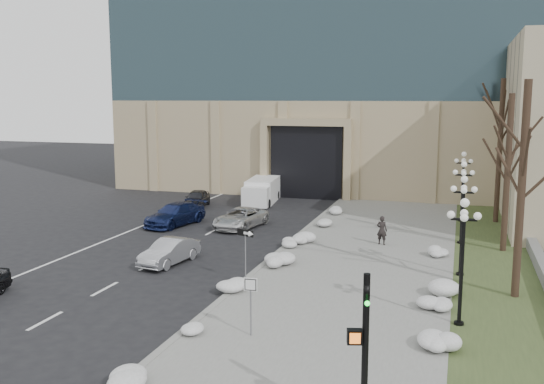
{
  "coord_description": "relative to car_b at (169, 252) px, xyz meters",
  "views": [
    {
      "loc": [
        8.07,
        -16.12,
        8.28
      ],
      "look_at": [
        -1.04,
        13.05,
        3.5
      ],
      "focal_mm": 40.0,
      "sensor_mm": 36.0,
      "label": 1
    }
  ],
  "objects": [
    {
      "name": "ground",
      "position": [
        5.65,
        -10.54,
        -0.63
      ],
      "size": [
        160.0,
        160.0,
        0.0
      ],
      "primitive_type": "plane",
      "color": "black",
      "rests_on": "ground"
    },
    {
      "name": "sidewalk",
      "position": [
        9.15,
        3.46,
        -0.57
      ],
      "size": [
        9.0,
        40.0,
        0.12
      ],
      "primitive_type": "cube",
      "color": "gray",
      "rests_on": "ground"
    },
    {
      "name": "curb",
      "position": [
        4.65,
        3.46,
        -0.56
      ],
      "size": [
        0.3,
        40.0,
        0.14
      ],
      "primitive_type": "cube",
      "color": "gray",
      "rests_on": "ground"
    },
    {
      "name": "grass_strip",
      "position": [
        15.65,
        3.46,
        -0.58
      ],
      "size": [
        4.0,
        40.0,
        0.1
      ],
      "primitive_type": "cube",
      "color": "#374623",
      "rests_on": "ground"
    },
    {
      "name": "stone_wall",
      "position": [
        17.65,
        5.46,
        -0.28
      ],
      "size": [
        0.5,
        30.0,
        0.7
      ],
      "primitive_type": "cube",
      "color": "slate",
      "rests_on": "ground"
    },
    {
      "name": "car_b",
      "position": [
        0.0,
        0.0,
        0.0
      ],
      "size": [
        1.89,
        3.95,
        1.25
      ],
      "primitive_type": "imported",
      "rotation": [
        0.0,
        0.0,
        -0.15
      ],
      "color": "#A2A4AA",
      "rests_on": "ground"
    },
    {
      "name": "car_c",
      "position": [
        -3.93,
        8.55,
        0.09
      ],
      "size": [
        2.99,
        5.22,
        1.42
      ],
      "primitive_type": "imported",
      "rotation": [
        0.0,
        0.0,
        -0.21
      ],
      "color": "#16214F",
      "rests_on": "ground"
    },
    {
      "name": "car_d",
      "position": [
        0.45,
        9.06,
        0.01
      ],
      "size": [
        2.81,
        4.86,
        1.27
      ],
      "primitive_type": "imported",
      "rotation": [
        0.0,
        0.0,
        -0.16
      ],
      "color": "silver",
      "rests_on": "ground"
    },
    {
      "name": "car_e",
      "position": [
        -5.35,
        15.12,
        0.02
      ],
      "size": [
        2.25,
        4.04,
        1.3
      ],
      "primitive_type": "imported",
      "rotation": [
        0.0,
        0.0,
        0.2
      ],
      "color": "#2A2A2E",
      "rests_on": "ground"
    },
    {
      "name": "pedestrian",
      "position": [
        9.72,
        6.79,
        0.31
      ],
      "size": [
        0.66,
        0.5,
        1.63
      ],
      "primitive_type": "imported",
      "rotation": [
        0.0,
        0.0,
        2.94
      ],
      "color": "black",
      "rests_on": "sidewalk"
    },
    {
      "name": "box_truck",
      "position": [
        -1.2,
        18.33,
        0.28
      ],
      "size": [
        2.74,
        6.11,
        1.87
      ],
      "rotation": [
        0.0,
        0.0,
        0.13
      ],
      "color": "white",
      "rests_on": "ground"
    },
    {
      "name": "one_way_sign",
      "position": [
        4.89,
        -1.99,
        1.42
      ],
      "size": [
        0.9,
        0.46,
        2.48
      ],
      "rotation": [
        0.0,
        0.0,
        -0.33
      ],
      "color": "slate",
      "rests_on": "ground"
    },
    {
      "name": "keep_sign",
      "position": [
        7.07,
        -7.81,
        0.98
      ],
      "size": [
        0.47,
        0.09,
        2.18
      ],
      "rotation": [
        0.0,
        0.0,
        0.08
      ],
      "color": "slate",
      "rests_on": "ground"
    },
    {
      "name": "traffic_signal",
      "position": [
        11.72,
        -12.83,
        1.45
      ],
      "size": [
        0.72,
        0.94,
        4.17
      ],
      "rotation": [
        0.0,
        0.0,
        0.28
      ],
      "color": "black",
      "rests_on": "ground"
    },
    {
      "name": "snow_clump_a",
      "position": [
        5.17,
        -12.58,
        -0.33
      ],
      "size": [
        1.1,
        1.6,
        0.36
      ],
      "primitive_type": "ellipsoid",
      "color": "silver",
      "rests_on": "sidewalk"
    },
    {
      "name": "snow_clump_b",
      "position": [
        5.13,
        -8.57,
        -0.33
      ],
      "size": [
        1.1,
        1.6,
        0.36
      ],
      "primitive_type": "ellipsoid",
      "color": "silver",
      "rests_on": "sidewalk"
    },
    {
      "name": "snow_clump_c",
      "position": [
        4.91,
        -3.12,
        -0.33
      ],
      "size": [
        1.1,
        1.6,
        0.36
      ],
      "primitive_type": "ellipsoid",
      "color": "silver",
      "rests_on": "sidewalk"
    },
    {
      "name": "snow_clump_d",
      "position": [
        5.28,
        1.04,
        -0.33
      ],
      "size": [
        1.1,
        1.6,
        0.36
      ],
      "primitive_type": "ellipsoid",
      "color": "silver",
      "rests_on": "sidewalk"
    },
    {
      "name": "snow_clump_e",
      "position": [
        5.33,
        5.7,
        -0.33
      ],
      "size": [
        1.1,
        1.6,
        0.36
      ],
      "primitive_type": "ellipsoid",
      "color": "silver",
      "rests_on": "sidewalk"
    },
    {
      "name": "snow_clump_f",
      "position": [
        5.29,
        10.29,
        -0.33
      ],
      "size": [
        1.1,
        1.6,
        0.36
      ],
      "primitive_type": "ellipsoid",
      "color": "silver",
      "rests_on": "sidewalk"
    },
    {
      "name": "snow_clump_g",
      "position": [
        5.3,
        15.03,
        -0.33
      ],
      "size": [
        1.1,
        1.6,
        0.36
      ],
      "primitive_type": "ellipsoid",
      "color": "silver",
      "rests_on": "sidewalk"
    },
    {
      "name": "snow_clump_h",
      "position": [
        13.37,
        -7.19,
        -0.33
      ],
      "size": [
        1.1,
        1.6,
        0.36
      ],
      "primitive_type": "ellipsoid",
      "color": "silver",
      "rests_on": "sidewalk"
    },
    {
      "name": "snow_clump_i",
      "position": [
        13.42,
        -1.06,
        -0.33
      ],
      "size": [
        1.1,
        1.6,
        0.36
      ],
      "primitive_type": "ellipsoid",
      "color": "silver",
      "rests_on": "sidewalk"
    },
    {
      "name": "snow_clump_j",
      "position": [
        12.96,
        4.94,
        -0.33
      ],
      "size": [
        1.1,
        1.6,
        0.36
      ],
      "primitive_type": "ellipsoid",
      "color": "silver",
      "rests_on": "sidewalk"
    },
    {
      "name": "snow_clump_k",
      "position": [
        13.08,
        -2.76,
        -0.33
      ],
      "size": [
        1.1,
        1.6,
        0.36
      ],
      "primitive_type": "ellipsoid",
      "color": "silver",
      "rests_on": "sidewalk"
    },
    {
      "name": "snow_clump_l",
      "position": [
        5.05,
        4.93,
        -0.33
      ],
      "size": [
        1.1,
        1.6,
        0.36
      ],
      "primitive_type": "ellipsoid",
      "color": "silver",
      "rests_on": "sidewalk"
    },
    {
      "name": "lamppost_a",
      "position": [
        13.95,
        -4.54,
        2.45
      ],
      "size": [
        1.18,
        1.18,
        4.76
      ],
      "color": "black",
      "rests_on": "ground"
    },
    {
      "name": "lamppost_b",
      "position": [
        13.95,
        1.96,
        2.45
      ],
      "size": [
        1.18,
        1.18,
        4.76
      ],
      "color": "black",
      "rests_on": "ground"
    },
    {
      "name": "lamppost_c",
      "position": [
        13.95,
        8.46,
        2.45
      ],
      "size": [
        1.18,
        1.18,
        4.76
      ],
      "color": "black",
      "rests_on": "ground"
    },
    {
      "name": "lamppost_d",
      "position": [
        13.95,
        14.96,
        2.45
      ],
      "size": [
        1.18,
        1.18,
        4.76
      ],
      "color": "black",
      "rests_on": "ground"
    },
    {
      "name": "tree_near",
      "position": [
        16.15,
        -0.54,
        5.2
      ],
      "size": [
        3.2,
        3.2,
        9.0
      ],
      "color": "black",
      "rests_on": "ground"
    },
    {
      "name": "tree_mid",
      "position": [
        16.15,
        7.46,
        4.88
      ],
      "size": [
        3.2,
        3.2,
        8.5
      ],
      "color": "black",
      "rests_on": "ground"
    },
    {
      "name": "tree_far",
      "position": [
        16.15,
        15.46,
        5.53
      ],
      "size": [
        3.2,
        3.2,
        9.5
      ],
      "color": "black",
      "rests_on": "ground"
    }
  ]
}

